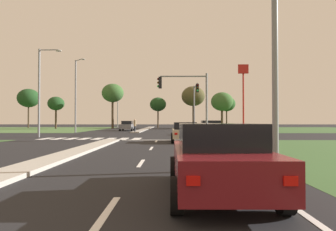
% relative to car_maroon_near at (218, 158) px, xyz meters
% --- Properties ---
extents(ground_plane, '(200.00, 200.00, 0.00)m').
position_rel_car_maroon_near_xyz_m(ground_plane, '(-5.61, 25.11, -0.78)').
color(ground_plane, black).
extents(grass_verge_far_left, '(35.00, 35.00, 0.01)m').
position_rel_car_maroon_near_xyz_m(grass_verge_far_left, '(-31.11, 49.61, -0.78)').
color(grass_verge_far_left, '#476B38').
rests_on(grass_verge_far_left, ground).
extents(grass_verge_far_right, '(35.00, 35.00, 0.01)m').
position_rel_car_maroon_near_xyz_m(grass_verge_far_right, '(19.89, 49.61, -0.78)').
color(grass_verge_far_right, '#385B2D').
rests_on(grass_verge_far_right, ground).
extents(median_island_near, '(1.20, 22.00, 0.14)m').
position_rel_car_maroon_near_xyz_m(median_island_near, '(-5.61, 6.11, -0.71)').
color(median_island_near, '#ADA89E').
rests_on(median_island_near, ground).
extents(median_island_far, '(1.20, 36.00, 0.14)m').
position_rel_car_maroon_near_xyz_m(median_island_far, '(-5.61, 50.11, -0.71)').
color(median_island_far, gray).
rests_on(median_island_far, ground).
extents(lane_dash_near, '(0.14, 2.00, 0.01)m').
position_rel_car_maroon_near_xyz_m(lane_dash_near, '(-2.11, -1.28, -0.77)').
color(lane_dash_near, silver).
rests_on(lane_dash_near, ground).
extents(lane_dash_second, '(0.14, 2.00, 0.01)m').
position_rel_car_maroon_near_xyz_m(lane_dash_second, '(-2.11, 4.72, -0.77)').
color(lane_dash_second, silver).
rests_on(lane_dash_second, ground).
extents(lane_dash_third, '(0.14, 2.00, 0.01)m').
position_rel_car_maroon_near_xyz_m(lane_dash_third, '(-2.11, 10.72, -0.77)').
color(lane_dash_third, silver).
rests_on(lane_dash_third, ground).
extents(lane_dash_fourth, '(0.14, 2.00, 0.01)m').
position_rel_car_maroon_near_xyz_m(lane_dash_fourth, '(-2.11, 16.72, -0.77)').
color(lane_dash_fourth, silver).
rests_on(lane_dash_fourth, ground).
extents(edge_line_right, '(0.14, 24.00, 0.01)m').
position_rel_car_maroon_near_xyz_m(edge_line_right, '(1.24, 7.11, -0.77)').
color(edge_line_right, silver).
rests_on(edge_line_right, ground).
extents(stop_bar_near, '(6.40, 0.50, 0.01)m').
position_rel_car_maroon_near_xyz_m(stop_bar_near, '(-1.81, 18.11, -0.77)').
color(stop_bar_near, silver).
rests_on(stop_bar_near, ground).
extents(crosswalk_bar_near, '(0.70, 2.80, 0.01)m').
position_rel_car_maroon_near_xyz_m(crosswalk_bar_near, '(-12.01, 19.91, -0.77)').
color(crosswalk_bar_near, silver).
rests_on(crosswalk_bar_near, ground).
extents(crosswalk_bar_second, '(0.70, 2.80, 0.01)m').
position_rel_car_maroon_near_xyz_m(crosswalk_bar_second, '(-10.86, 19.91, -0.77)').
color(crosswalk_bar_second, silver).
rests_on(crosswalk_bar_second, ground).
extents(crosswalk_bar_third, '(0.70, 2.80, 0.01)m').
position_rel_car_maroon_near_xyz_m(crosswalk_bar_third, '(-9.71, 19.91, -0.77)').
color(crosswalk_bar_third, silver).
rests_on(crosswalk_bar_third, ground).
extents(crosswalk_bar_fourth, '(0.70, 2.80, 0.01)m').
position_rel_car_maroon_near_xyz_m(crosswalk_bar_fourth, '(-8.56, 19.91, -0.77)').
color(crosswalk_bar_fourth, silver).
rests_on(crosswalk_bar_fourth, ground).
extents(crosswalk_bar_fifth, '(0.70, 2.80, 0.01)m').
position_rel_car_maroon_near_xyz_m(crosswalk_bar_fifth, '(-7.41, 19.91, -0.77)').
color(crosswalk_bar_fifth, silver).
rests_on(crosswalk_bar_fifth, ground).
extents(crosswalk_bar_sixth, '(0.70, 2.80, 0.01)m').
position_rel_car_maroon_near_xyz_m(crosswalk_bar_sixth, '(-6.26, 19.91, -0.77)').
color(crosswalk_bar_sixth, silver).
rests_on(crosswalk_bar_sixth, ground).
extents(crosswalk_bar_seventh, '(0.70, 2.80, 0.01)m').
position_rel_car_maroon_near_xyz_m(crosswalk_bar_seventh, '(-5.11, 19.91, -0.77)').
color(crosswalk_bar_seventh, silver).
rests_on(crosswalk_bar_seventh, ground).
extents(crosswalk_bar_eighth, '(0.70, 2.80, 0.01)m').
position_rel_car_maroon_near_xyz_m(crosswalk_bar_eighth, '(-3.96, 19.91, -0.77)').
color(crosswalk_bar_eighth, silver).
rests_on(crosswalk_bar_eighth, ground).
extents(car_maroon_near, '(2.03, 4.48, 1.52)m').
position_rel_car_maroon_near_xyz_m(car_maroon_near, '(0.00, 0.00, 0.00)').
color(car_maroon_near, maroon).
rests_on(car_maroon_near, ground).
extents(car_beige_second, '(2.06, 4.16, 1.47)m').
position_rel_car_maroon_near_xyz_m(car_beige_second, '(0.05, 15.92, -0.03)').
color(car_beige_second, '#BCAD8E').
rests_on(car_beige_second, ground).
extents(car_grey_fourth, '(2.03, 4.64, 1.56)m').
position_rel_car_maroon_near_xyz_m(car_grey_fourth, '(-7.85, 41.07, 0.02)').
color(car_grey_fourth, slate).
rests_on(car_grey_fourth, ground).
extents(car_red_fifth, '(4.48, 2.07, 1.61)m').
position_rel_car_maroon_near_xyz_m(car_red_fifth, '(3.37, 27.28, 0.04)').
color(car_red_fifth, '#A31919').
rests_on(car_red_fifth, ground).
extents(traffic_signal_near_right, '(4.21, 0.32, 5.53)m').
position_rel_car_maroon_near_xyz_m(traffic_signal_near_right, '(0.49, 18.51, 3.00)').
color(traffic_signal_near_right, gray).
rests_on(traffic_signal_near_right, ground).
extents(traffic_signal_far_right, '(0.32, 4.95, 6.01)m').
position_rel_car_maroon_near_xyz_m(traffic_signal_far_right, '(1.99, 29.97, 3.36)').
color(traffic_signal_far_right, gray).
rests_on(traffic_signal_far_right, ground).
extents(street_lamp_near, '(1.17, 2.36, 9.36)m').
position_rel_car_maroon_near_xyz_m(street_lamp_near, '(2.50, 3.59, 4.47)').
color(street_lamp_near, gray).
rests_on(street_lamp_near, ground).
extents(street_lamp_second, '(2.28, 0.32, 8.49)m').
position_rel_car_maroon_near_xyz_m(street_lamp_second, '(-13.43, 22.27, 3.99)').
color(street_lamp_second, gray).
rests_on(street_lamp_second, ground).
extents(street_lamp_third, '(1.83, 1.87, 9.63)m').
position_rel_car_maroon_near_xyz_m(street_lamp_third, '(-13.49, 33.21, 4.60)').
color(street_lamp_third, gray).
rests_on(street_lamp_third, ground).
extents(street_lamp_fourth, '(0.56, 1.91, 9.57)m').
position_rel_car_maroon_near_xyz_m(street_lamp_fourth, '(-13.61, 65.45, 4.52)').
color(street_lamp_fourth, gray).
rests_on(street_lamp_fourth, ground).
extents(pedestrian_at_median, '(0.34, 0.34, 1.67)m').
position_rel_car_maroon_near_xyz_m(pedestrian_at_median, '(-5.74, 33.50, 0.37)').
color(pedestrian_at_median, '#232833').
rests_on(pedestrian_at_median, median_island_far).
extents(fastfood_pole_sign, '(1.80, 0.40, 11.51)m').
position_rel_car_maroon_near_xyz_m(fastfood_pole_sign, '(11.82, 46.62, 7.62)').
color(fastfood_pole_sign, red).
rests_on(fastfood_pole_sign, ground).
extents(treeline_near, '(4.73, 4.73, 8.55)m').
position_rel_car_maroon_near_xyz_m(treeline_near, '(-32.01, 58.94, 5.73)').
color(treeline_near, '#423323').
rests_on(treeline_near, ground).
extents(treeline_second, '(3.25, 3.25, 6.41)m').
position_rel_car_maroon_near_xyz_m(treeline_second, '(-23.96, 53.61, 4.20)').
color(treeline_second, '#423323').
rests_on(treeline_second, ground).
extents(treeline_third, '(4.37, 4.37, 9.02)m').
position_rel_car_maroon_near_xyz_m(treeline_third, '(-12.64, 53.92, 6.32)').
color(treeline_third, '#423323').
rests_on(treeline_third, ground).
extents(treeline_fourth, '(3.48, 3.48, 6.58)m').
position_rel_car_maroon_near_xyz_m(treeline_fourth, '(-3.69, 57.96, 4.29)').
color(treeline_fourth, '#423323').
rests_on(treeline_fourth, ground).
extents(treeline_fifth, '(4.99, 4.99, 8.97)m').
position_rel_car_maroon_near_xyz_m(treeline_fifth, '(3.85, 57.96, 6.05)').
color(treeline_fifth, '#423323').
rests_on(treeline_fifth, ground).
extents(treeline_sixth, '(3.76, 3.76, 6.81)m').
position_rel_car_maroon_near_xyz_m(treeline_sixth, '(11.06, 58.34, 4.41)').
color(treeline_sixth, '#423323').
rests_on(treeline_sixth, ground).
extents(treeline_seventh, '(4.35, 4.35, 7.22)m').
position_rel_car_maroon_near_xyz_m(treeline_seventh, '(9.18, 53.12, 4.55)').
color(treeline_seventh, '#423323').
rests_on(treeline_seventh, ground).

